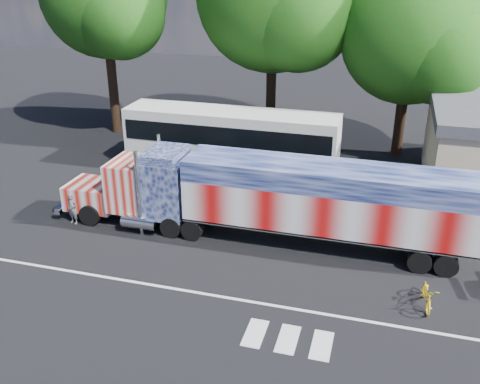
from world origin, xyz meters
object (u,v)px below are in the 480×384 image
(semi_truck, at_px, (273,197))
(tree_ne_a, at_px, (413,35))
(coach_bus, at_px, (231,140))
(woman, at_px, (73,209))
(bicycle, at_px, (427,295))

(semi_truck, bearing_deg, tree_ne_a, 68.01)
(coach_bus, bearing_deg, semi_truck, -60.88)
(semi_truck, distance_m, woman, 10.20)
(semi_truck, distance_m, bicycle, 7.97)
(semi_truck, relative_size, bicycle, 10.63)
(coach_bus, relative_size, bicycle, 6.97)
(woman, bearing_deg, semi_truck, 18.31)
(woman, xyz_separation_m, bicycle, (16.97, -2.42, -0.30))
(semi_truck, bearing_deg, bicycle, -27.13)
(bicycle, xyz_separation_m, tree_ne_a, (-1.28, 17.53, 7.42))
(bicycle, height_order, tree_ne_a, tree_ne_a)
(coach_bus, height_order, bicycle, coach_bus)
(semi_truck, relative_size, coach_bus, 1.53)
(coach_bus, relative_size, woman, 8.31)
(woman, distance_m, tree_ne_a, 22.92)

